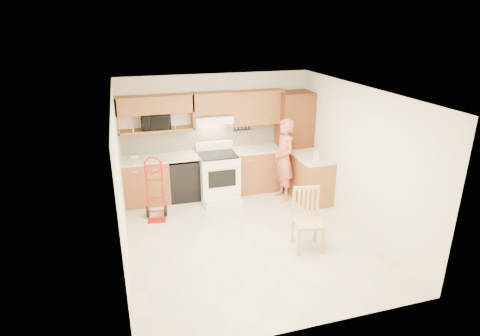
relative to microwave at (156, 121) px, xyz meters
name	(u,v)px	position (x,y,z in m)	size (l,w,h in m)	color
floor	(248,238)	(1.26, -2.08, -1.65)	(4.00, 4.50, 0.02)	#C0B6A0
ceiling	(249,91)	(1.26, -2.08, 0.87)	(4.00, 4.50, 0.02)	white
wall_back	(216,133)	(1.26, 0.17, -0.39)	(4.00, 0.02, 2.50)	beige
wall_front	(311,239)	(1.26, -4.34, -0.39)	(4.00, 0.02, 2.50)	beige
wall_left	(120,184)	(-0.75, -2.08, -0.39)	(0.02, 4.50, 2.50)	beige
wall_right	(358,158)	(3.27, -2.08, -0.39)	(0.02, 4.50, 2.50)	beige
backsplash	(217,136)	(1.26, 0.15, -0.44)	(3.92, 0.03, 0.55)	beige
lower_cab_left	(146,182)	(-0.29, -0.14, -1.19)	(0.90, 0.60, 0.90)	#985024
dishwasher	(183,179)	(0.46, -0.14, -1.22)	(0.60, 0.60, 0.85)	black
lower_cab_right	(258,170)	(2.09, -0.14, -1.19)	(1.14, 0.60, 0.90)	#985024
countertop_left	(159,158)	(0.01, -0.13, -0.72)	(1.50, 0.63, 0.04)	beige
countertop_right	(258,149)	(2.09, -0.13, -0.72)	(1.14, 0.63, 0.04)	beige
cab_return_right	(310,179)	(2.96, -0.94, -1.19)	(0.60, 1.00, 0.90)	#985024
countertop_return	(312,157)	(2.96, -0.94, -0.72)	(0.63, 1.00, 0.04)	beige
pantry_tall	(294,140)	(2.91, -0.14, -0.59)	(0.70, 0.60, 2.10)	#642F13
upper_cab_left	(155,104)	(0.01, 0.00, 0.34)	(1.50, 0.33, 0.34)	#985024
upper_shelf_mw	(157,130)	(0.01, 0.00, -0.17)	(1.50, 0.33, 0.04)	#985024
upper_cab_center	(212,103)	(1.14, 0.00, 0.30)	(0.76, 0.33, 0.44)	#985024
upper_cab_right	(256,107)	(2.09, 0.00, 0.16)	(1.14, 0.33, 0.70)	#985024
range_hood	(213,119)	(1.14, -0.06, -0.01)	(0.76, 0.46, 0.14)	white
knife_strip	(242,133)	(1.81, 0.12, -0.40)	(0.40, 0.05, 0.29)	black
microwave	(156,121)	(0.00, 0.00, 0.00)	(0.55, 0.37, 0.30)	black
range	(219,173)	(1.15, -0.42, -1.07)	(0.78, 1.02, 1.14)	white
person	(284,160)	(2.44, -0.74, -0.79)	(0.62, 0.41, 1.69)	#C45741
hand_truck	(155,192)	(-0.18, -0.93, -1.09)	(0.44, 0.40, 1.11)	#AD120C
dining_chair	(308,220)	(2.08, -2.67, -1.14)	(0.45, 0.50, 1.01)	tan
soap_bottle	(316,154)	(2.96, -1.12, -0.60)	(0.09, 0.10, 0.21)	white
bowl	(135,158)	(-0.45, -0.14, -0.68)	(0.20, 0.20, 0.05)	white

